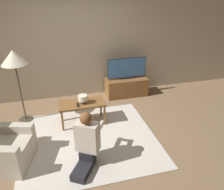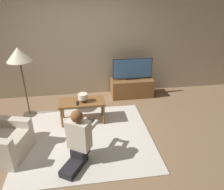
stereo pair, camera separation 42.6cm
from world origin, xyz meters
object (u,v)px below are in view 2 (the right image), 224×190
coffee_table (82,104)px  table_lamp (83,97)px  tv (133,69)px  floor_lamp (19,57)px  person_kneeling (78,139)px

coffee_table → table_lamp: size_ratio=4.97×
tv → coffee_table: size_ratio=1.08×
floor_lamp → table_lamp: size_ratio=8.21×
tv → person_kneeling: tv is taller
floor_lamp → coffee_table: bearing=-20.4°
floor_lamp → table_lamp: floor_lamp is taller
person_kneeling → coffee_table: bearing=-62.7°
table_lamp → person_kneeling: bearing=-95.3°
coffee_table → person_kneeling: 1.16m
coffee_table → person_kneeling: bearing=-94.2°
coffee_table → table_lamp: 0.16m
tv → person_kneeling: (-1.33, -2.18, -0.27)m
coffee_table → tv: bearing=39.3°
tv → coffee_table: bearing=-140.7°
coffee_table → table_lamp: bearing=-50.3°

